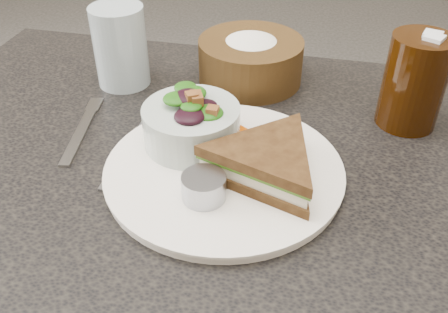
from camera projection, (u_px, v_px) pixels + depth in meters
name	position (u px, v px, depth m)	size (l,w,h in m)	color
dinner_plate	(224.00, 171.00, 0.65)	(0.31, 0.31, 0.01)	white
sandwich	(267.00, 163.00, 0.61)	(0.18, 0.18, 0.05)	#4C3218
salad_bowl	(191.00, 119.00, 0.67)	(0.13, 0.13, 0.08)	#ABBBB3
dressing_ramekin	(204.00, 187.00, 0.59)	(0.05, 0.05, 0.03)	#969AA4
orange_wedge	(238.00, 131.00, 0.69)	(0.06, 0.06, 0.03)	#F15901
fork	(80.00, 133.00, 0.73)	(0.02, 0.16, 0.00)	#969697
knife	(131.00, 145.00, 0.70)	(0.01, 0.20, 0.00)	gray
bread_basket	(251.00, 54.00, 0.83)	(0.17, 0.17, 0.10)	#553A1B
cola_glass	(415.00, 78.00, 0.71)	(0.09, 0.09, 0.15)	black
water_glass	(120.00, 46.00, 0.82)	(0.09, 0.09, 0.13)	#A1B3BB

